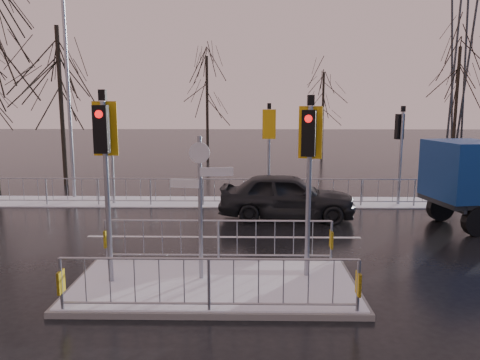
{
  "coord_description": "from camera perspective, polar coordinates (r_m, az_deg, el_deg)",
  "views": [
    {
      "loc": [
        0.7,
        -9.41,
        3.89
      ],
      "look_at": [
        0.49,
        3.19,
        1.8
      ],
      "focal_mm": 35.0,
      "sensor_mm": 36.0,
      "label": 1
    }
  ],
  "objects": [
    {
      "name": "tree_near_b",
      "position": [
        23.61,
        -21.15,
        11.85
      ],
      "size": [
        4.0,
        4.0,
        7.55
      ],
      "color": "black",
      "rests_on": "ground"
    },
    {
      "name": "tree_far_c",
      "position": [
        33.22,
        25.01,
        10.73
      ],
      "size": [
        4.0,
        4.0,
        7.55
      ],
      "color": "black",
      "rests_on": "ground"
    },
    {
      "name": "tree_far_b",
      "position": [
        33.83,
        10.1,
        9.77
      ],
      "size": [
        3.25,
        3.25,
        6.14
      ],
      "color": "black",
      "rests_on": "ground"
    },
    {
      "name": "pylon_wires",
      "position": [
        43.2,
        24.2,
        18.15
      ],
      "size": [
        70.0,
        2.38,
        19.97
      ],
      "color": "#2D3033",
      "rests_on": "ground"
    },
    {
      "name": "lane_markings",
      "position": [
        9.9,
        -3.26,
        -13.72
      ],
      "size": [
        8.0,
        11.38,
        0.01
      ],
      "color": "silver",
      "rests_on": "ground"
    },
    {
      "name": "car_far_lane",
      "position": [
        15.88,
        5.75,
        -1.94
      ],
      "size": [
        4.67,
        2.14,
        1.55
      ],
      "primitive_type": "imported",
      "rotation": [
        0.0,
        0.0,
        1.5
      ],
      "color": "black",
      "rests_on": "ground"
    },
    {
      "name": "street_lamp_left",
      "position": [
        20.22,
        -20.05,
        10.57
      ],
      "size": [
        1.25,
        0.18,
        8.2
      ],
      "color": "gray",
      "rests_on": "ground"
    },
    {
      "name": "traffic_island",
      "position": [
        10.08,
        -3.21,
        -10.93
      ],
      "size": [
        6.0,
        3.04,
        4.15
      ],
      "color": "slate",
      "rests_on": "ground"
    },
    {
      "name": "far_kerb_fixtures",
      "position": [
        17.74,
        -0.38,
        0.11
      ],
      "size": [
        18.0,
        0.65,
        3.83
      ],
      "color": "gray",
      "rests_on": "ground"
    },
    {
      "name": "snow_verge",
      "position": [
        18.44,
        -1.25,
        -2.7
      ],
      "size": [
        30.0,
        2.0,
        0.04
      ],
      "primitive_type": "cube",
      "color": "white",
      "rests_on": "ground"
    },
    {
      "name": "tree_far_a",
      "position": [
        31.54,
        -4.04,
        11.1
      ],
      "size": [
        3.75,
        3.75,
        7.08
      ],
      "color": "black",
      "rests_on": "ground"
    },
    {
      "name": "ground",
      "position": [
        10.21,
        -3.12,
        -13.01
      ],
      "size": [
        120.0,
        120.0,
        0.0
      ],
      "primitive_type": "plane",
      "color": "black",
      "rests_on": "ground"
    }
  ]
}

